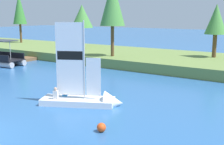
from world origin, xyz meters
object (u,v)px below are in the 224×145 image
shoreline_tree_midleft (82,16)px  channel_buoy (101,127)px  pontoon_boat (0,59)px  shoreline_tree_left (19,9)px  wooden_dock (18,60)px  shoreline_tree_centre (112,3)px  sailboat (92,99)px  shoreline_tree_midright (216,20)px

shoreline_tree_midleft → channel_buoy: 28.24m
pontoon_boat → shoreline_tree_left: bearing=125.7°
shoreline_tree_left → wooden_dock: (10.21, -8.80, -5.94)m
shoreline_tree_left → shoreline_tree_midleft: 11.95m
shoreline_tree_centre → sailboat: bearing=-60.9°
shoreline_tree_midleft → wooden_dock: bearing=-100.0°
shoreline_tree_left → shoreline_tree_midleft: bearing=3.3°
shoreline_tree_midleft → sailboat: bearing=-49.0°
shoreline_tree_centre → wooden_dock: (-10.25, -4.05, -6.29)m
shoreline_tree_left → shoreline_tree_centre: 21.01m
shoreline_tree_midright → wooden_dock: bearing=-154.8°
shoreline_tree_left → shoreline_tree_centre: size_ratio=0.95×
shoreline_tree_centre → sailboat: shoreline_tree_centre is taller
shoreline_tree_midleft → pontoon_boat: shoreline_tree_midleft is taller
shoreline_tree_centre → wooden_dock: bearing=-158.4°
wooden_dock → channel_buoy: (20.05, -11.40, 0.04)m
shoreline_tree_midright → wooden_dock: size_ratio=1.07×
shoreline_tree_midleft → wooden_dock: (-1.67, -9.48, -4.88)m
shoreline_tree_midright → shoreline_tree_left: bearing=-179.3°
wooden_dock → sailboat: sailboat is taller
shoreline_tree_left → wooden_dock: size_ratio=1.49×
shoreline_tree_left → channel_buoy: 36.86m
wooden_dock → sailboat: 19.07m
shoreline_tree_midleft → shoreline_tree_centre: 10.25m
shoreline_tree_midright → pontoon_boat: 22.82m
wooden_dock → shoreline_tree_midleft: bearing=80.0°
shoreline_tree_centre → wooden_dock: 12.69m
shoreline_tree_midleft → shoreline_tree_left: bearing=-176.7°
shoreline_tree_midleft → wooden_dock: shoreline_tree_midleft is taller
shoreline_tree_midright → pontoon_boat: (-19.10, -11.78, -4.12)m
pontoon_boat → channel_buoy: (19.74, -8.77, -0.45)m
shoreline_tree_centre → pontoon_boat: 13.31m
shoreline_tree_left → pontoon_boat: bearing=-47.4°
sailboat → shoreline_tree_midleft: bearing=105.1°
shoreline_tree_left → shoreline_tree_centre: (20.47, -4.75, 0.35)m
wooden_dock → channel_buoy: 23.07m
shoreline_tree_midleft → pontoon_boat: 12.95m
wooden_dock → pontoon_boat: size_ratio=0.92×
shoreline_tree_midleft → shoreline_tree_centre: shoreline_tree_centre is taller
channel_buoy → shoreline_tree_centre: bearing=122.4°
shoreline_tree_centre → pontoon_boat: shoreline_tree_centre is taller
shoreline_tree_left → pontoon_boat: size_ratio=1.37×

